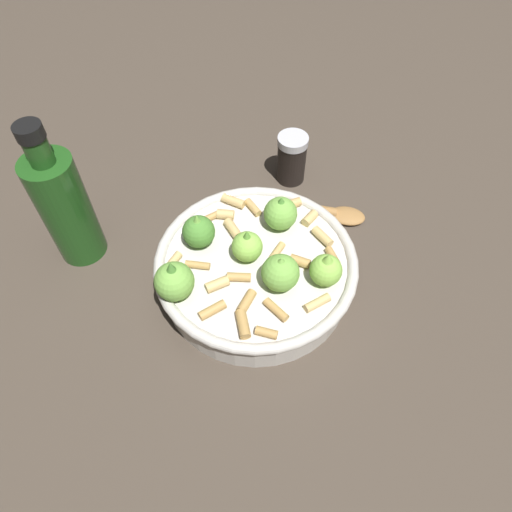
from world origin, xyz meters
TOP-DOWN VIEW (x-y plane):
  - ground_plane at (0.00, 0.00)m, footprint 2.40×2.40m
  - cooking_pan at (-0.00, 0.00)m, footprint 0.26×0.26m
  - pepper_shaker at (0.16, -0.12)m, footprint 0.05×0.05m
  - olive_oil_bottle at (0.14, 0.20)m, footprint 0.06×0.06m
  - wooden_spoon at (0.09, -0.11)m, footprint 0.14×0.19m

SIDE VIEW (x-z plane):
  - ground_plane at x=0.00m, z-range 0.00..0.00m
  - wooden_spoon at x=0.09m, z-range 0.00..0.02m
  - cooking_pan at x=0.00m, z-range -0.02..0.09m
  - pepper_shaker at x=0.16m, z-range 0.00..0.08m
  - olive_oil_bottle at x=0.14m, z-range -0.02..0.19m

